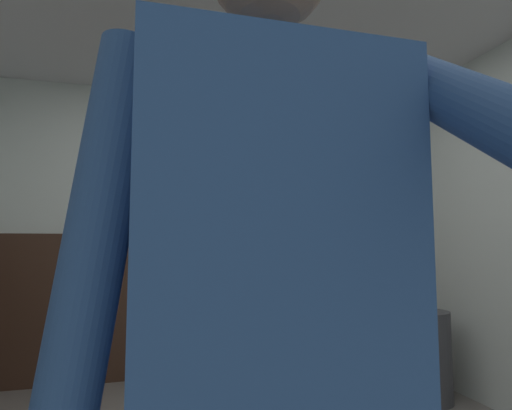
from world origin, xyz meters
The scene contains 8 objects.
wall_back centered at (0.00, 1.99, 1.25)m, with size 4.36×0.12×2.50m, color silver.
wainscot_band_back centered at (0.00, 1.92, 0.61)m, with size 3.76×0.03×1.22m, color #382319.
downlight_far centered at (0.15, 0.68, 2.49)m, with size 0.14×0.14×0.03m, color white.
urinal_left centered at (-0.09, 1.77, 0.78)m, with size 0.40×0.34×1.24m.
urinal_middle centered at (0.66, 1.77, 0.78)m, with size 0.40×0.34×1.24m.
privacy_divider_panel centered at (0.29, 1.70, 0.95)m, with size 0.04×0.40×0.90m, color #4C4C51.
person centered at (-0.28, -1.20, 0.99)m, with size 0.64×0.60×1.70m.
trash_bin centered at (1.53, 0.90, 0.32)m, with size 0.40×0.40×0.64m, color #38383D.
Camera 1 is at (-0.47, -1.83, 1.13)m, focal length 29.35 mm.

